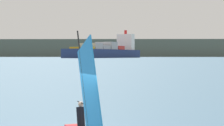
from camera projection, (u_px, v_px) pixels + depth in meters
name	position (u px, v px, depth m)	size (l,w,h in m)	color
windsurfer	(85.00, 106.00, 14.82)	(2.43, 3.75, 4.46)	red
cargo_ship	(106.00, 51.00, 512.09)	(86.04, 151.92, 41.12)	navy
distant_headland	(77.00, 49.00, 1017.86)	(1087.91, 301.06, 41.61)	#4C564C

